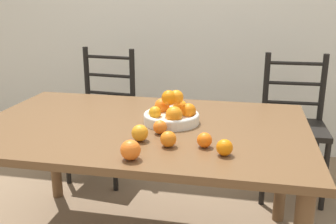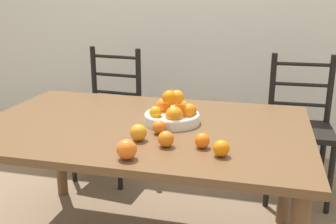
{
  "view_description": "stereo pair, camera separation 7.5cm",
  "coord_description": "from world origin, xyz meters",
  "px_view_note": "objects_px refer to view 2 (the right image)",
  "views": [
    {
      "loc": [
        0.51,
        -1.8,
        1.35
      ],
      "look_at": [
        0.14,
        -0.03,
        0.8
      ],
      "focal_mm": 42.0,
      "sensor_mm": 36.0,
      "label": 1
    },
    {
      "loc": [
        0.58,
        -1.78,
        1.35
      ],
      "look_at": [
        0.14,
        -0.03,
        0.8
      ],
      "focal_mm": 42.0,
      "sensor_mm": 36.0,
      "label": 2
    }
  ],
  "objects_px": {
    "fruit_bowl": "(173,113)",
    "orange_loose_2": "(138,133)",
    "orange_loose_3": "(202,141)",
    "orange_loose_0": "(166,139)",
    "chair_right": "(299,130)",
    "orange_loose_5": "(221,148)",
    "orange_loose_4": "(127,149)",
    "chair_left": "(109,115)",
    "orange_loose_1": "(159,127)"
  },
  "relations": [
    {
      "from": "orange_loose_4",
      "to": "chair_left",
      "type": "bearing_deg",
      "value": 115.69
    },
    {
      "from": "fruit_bowl",
      "to": "orange_loose_4",
      "type": "relative_size",
      "value": 3.46
    },
    {
      "from": "orange_loose_2",
      "to": "chair_right",
      "type": "distance_m",
      "value": 1.36
    },
    {
      "from": "fruit_bowl",
      "to": "orange_loose_4",
      "type": "bearing_deg",
      "value": -98.01
    },
    {
      "from": "orange_loose_4",
      "to": "orange_loose_5",
      "type": "height_order",
      "value": "orange_loose_4"
    },
    {
      "from": "orange_loose_2",
      "to": "chair_left",
      "type": "distance_m",
      "value": 1.27
    },
    {
      "from": "orange_loose_5",
      "to": "chair_left",
      "type": "xyz_separation_m",
      "value": [
        -0.97,
        1.16,
        -0.29
      ]
    },
    {
      "from": "orange_loose_1",
      "to": "chair_right",
      "type": "relative_size",
      "value": 0.07
    },
    {
      "from": "fruit_bowl",
      "to": "orange_loose_5",
      "type": "relative_size",
      "value": 4.15
    },
    {
      "from": "orange_loose_2",
      "to": "orange_loose_1",
      "type": "bearing_deg",
      "value": 59.13
    },
    {
      "from": "orange_loose_2",
      "to": "orange_loose_5",
      "type": "xyz_separation_m",
      "value": [
        0.38,
        -0.09,
        -0.0
      ]
    },
    {
      "from": "orange_loose_1",
      "to": "orange_loose_5",
      "type": "height_order",
      "value": "orange_loose_5"
    },
    {
      "from": "orange_loose_2",
      "to": "orange_loose_3",
      "type": "xyz_separation_m",
      "value": [
        0.29,
        -0.02,
        -0.01
      ]
    },
    {
      "from": "fruit_bowl",
      "to": "chair_left",
      "type": "xyz_separation_m",
      "value": [
        -0.69,
        0.8,
        -0.3
      ]
    },
    {
      "from": "fruit_bowl",
      "to": "orange_loose_3",
      "type": "relative_size",
      "value": 4.33
    },
    {
      "from": "orange_loose_5",
      "to": "fruit_bowl",
      "type": "bearing_deg",
      "value": 128.05
    },
    {
      "from": "orange_loose_1",
      "to": "orange_loose_3",
      "type": "height_order",
      "value": "same"
    },
    {
      "from": "orange_loose_2",
      "to": "orange_loose_3",
      "type": "height_order",
      "value": "orange_loose_2"
    },
    {
      "from": "chair_right",
      "to": "orange_loose_0",
      "type": "bearing_deg",
      "value": -120.71
    },
    {
      "from": "fruit_bowl",
      "to": "orange_loose_0",
      "type": "relative_size",
      "value": 4.02
    },
    {
      "from": "orange_loose_1",
      "to": "fruit_bowl",
      "type": "bearing_deg",
      "value": 82.64
    },
    {
      "from": "chair_left",
      "to": "chair_right",
      "type": "distance_m",
      "value": 1.37
    },
    {
      "from": "orange_loose_2",
      "to": "orange_loose_4",
      "type": "relative_size",
      "value": 0.92
    },
    {
      "from": "orange_loose_0",
      "to": "chair_right",
      "type": "height_order",
      "value": "chair_right"
    },
    {
      "from": "chair_left",
      "to": "orange_loose_1",
      "type": "bearing_deg",
      "value": -50.1
    },
    {
      "from": "orange_loose_2",
      "to": "orange_loose_4",
      "type": "xyz_separation_m",
      "value": [
        0.02,
        -0.2,
        0.0
      ]
    },
    {
      "from": "orange_loose_4",
      "to": "orange_loose_5",
      "type": "bearing_deg",
      "value": 18.21
    },
    {
      "from": "orange_loose_2",
      "to": "orange_loose_3",
      "type": "relative_size",
      "value": 1.16
    },
    {
      "from": "orange_loose_0",
      "to": "chair_right",
      "type": "relative_size",
      "value": 0.07
    },
    {
      "from": "fruit_bowl",
      "to": "orange_loose_2",
      "type": "height_order",
      "value": "fruit_bowl"
    },
    {
      "from": "orange_loose_2",
      "to": "chair_left",
      "type": "relative_size",
      "value": 0.08
    },
    {
      "from": "orange_loose_5",
      "to": "chair_right",
      "type": "relative_size",
      "value": 0.07
    },
    {
      "from": "fruit_bowl",
      "to": "orange_loose_2",
      "type": "bearing_deg",
      "value": -107.37
    },
    {
      "from": "chair_left",
      "to": "orange_loose_4",
      "type": "bearing_deg",
      "value": -58.86
    },
    {
      "from": "fruit_bowl",
      "to": "chair_right",
      "type": "distance_m",
      "value": 1.09
    },
    {
      "from": "orange_loose_0",
      "to": "orange_loose_1",
      "type": "xyz_separation_m",
      "value": [
        -0.07,
        0.15,
        -0.0
      ]
    },
    {
      "from": "fruit_bowl",
      "to": "orange_loose_2",
      "type": "relative_size",
      "value": 3.75
    },
    {
      "from": "orange_loose_2",
      "to": "chair_left",
      "type": "bearing_deg",
      "value": 119.0
    },
    {
      "from": "chair_left",
      "to": "orange_loose_0",
      "type": "bearing_deg",
      "value": -51.28
    },
    {
      "from": "orange_loose_4",
      "to": "orange_loose_0",
      "type": "bearing_deg",
      "value": 54.38
    },
    {
      "from": "orange_loose_1",
      "to": "chair_left",
      "type": "xyz_separation_m",
      "value": [
        -0.66,
        0.97,
        -0.28
      ]
    },
    {
      "from": "fruit_bowl",
      "to": "orange_loose_1",
      "type": "bearing_deg",
      "value": -97.36
    },
    {
      "from": "orange_loose_0",
      "to": "orange_loose_3",
      "type": "distance_m",
      "value": 0.15
    },
    {
      "from": "chair_left",
      "to": "chair_right",
      "type": "height_order",
      "value": "same"
    },
    {
      "from": "orange_loose_3",
      "to": "orange_loose_0",
      "type": "bearing_deg",
      "value": -170.58
    },
    {
      "from": "chair_right",
      "to": "orange_loose_3",
      "type": "bearing_deg",
      "value": -115.0
    },
    {
      "from": "orange_loose_2",
      "to": "orange_loose_3",
      "type": "bearing_deg",
      "value": -3.22
    },
    {
      "from": "orange_loose_1",
      "to": "chair_left",
      "type": "bearing_deg",
      "value": 124.44
    },
    {
      "from": "orange_loose_0",
      "to": "orange_loose_4",
      "type": "relative_size",
      "value": 0.86
    },
    {
      "from": "orange_loose_1",
      "to": "chair_left",
      "type": "height_order",
      "value": "chair_left"
    }
  ]
}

